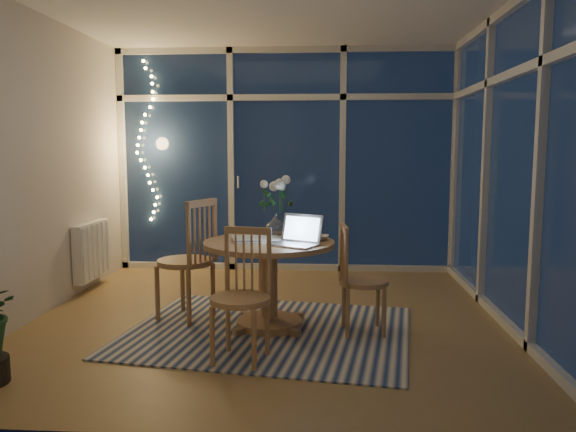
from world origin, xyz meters
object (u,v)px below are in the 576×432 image
object	(u,v)px
dining_table	(269,285)
flower_vase	(276,223)
chair_right	(364,279)
laptop	(294,229)
chair_left	(185,259)
chair_front	(240,296)

from	to	relation	value
dining_table	flower_vase	size ratio (longest dim) A/B	4.96
chair_right	laptop	world-z (taller)	laptop
laptop	flower_vase	xyz separation A→B (m)	(-0.17, 0.48, -0.02)
chair_left	chair_right	xyz separation A→B (m)	(1.48, -0.27, -0.09)
chair_front	laptop	xyz separation A→B (m)	(0.33, 0.55, 0.38)
chair_right	flower_vase	world-z (taller)	flower_vase
chair_right	chair_front	bearing A→B (deg)	122.37
dining_table	chair_right	bearing A→B (deg)	-6.69
chair_front	chair_left	bearing A→B (deg)	134.41
chair_front	chair_right	bearing A→B (deg)	48.08
chair_left	laptop	xyz separation A→B (m)	(0.94, -0.38, 0.31)
chair_left	laptop	bearing A→B (deg)	92.37
chair_front	laptop	bearing A→B (deg)	70.04
chair_front	flower_vase	world-z (taller)	flower_vase
laptop	flower_vase	size ratio (longest dim) A/B	1.63
dining_table	laptop	size ratio (longest dim) A/B	3.05
dining_table	laptop	world-z (taller)	laptop
chair_left	chair_front	bearing A→B (deg)	57.84
dining_table	chair_front	distance (m)	0.76
chair_left	chair_right	distance (m)	1.50
chair_left	laptop	world-z (taller)	chair_left
chair_front	laptop	distance (m)	0.74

